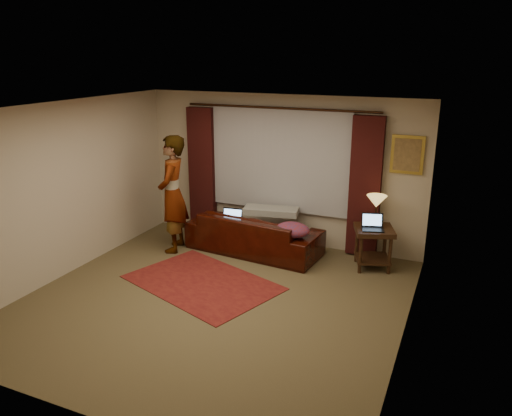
% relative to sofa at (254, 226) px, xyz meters
% --- Properties ---
extents(floor, '(5.00, 5.00, 0.01)m').
position_rel_sofa_xyz_m(floor, '(0.21, -1.83, -0.46)').
color(floor, brown).
rests_on(floor, ground).
extents(ceiling, '(5.00, 5.00, 0.02)m').
position_rel_sofa_xyz_m(ceiling, '(0.21, -1.83, 2.14)').
color(ceiling, silver).
rests_on(ceiling, ground).
extents(wall_back, '(5.00, 0.02, 2.60)m').
position_rel_sofa_xyz_m(wall_back, '(0.21, 0.67, 0.84)').
color(wall_back, '#BEB199').
rests_on(wall_back, ground).
extents(wall_front, '(5.00, 0.02, 2.60)m').
position_rel_sofa_xyz_m(wall_front, '(0.21, -4.33, 0.84)').
color(wall_front, '#BEB199').
rests_on(wall_front, ground).
extents(wall_left, '(0.02, 5.00, 2.60)m').
position_rel_sofa_xyz_m(wall_left, '(-2.29, -1.83, 0.84)').
color(wall_left, '#BEB199').
rests_on(wall_left, ground).
extents(wall_right, '(0.02, 5.00, 2.60)m').
position_rel_sofa_xyz_m(wall_right, '(2.71, -1.83, 0.84)').
color(wall_right, '#BEB199').
rests_on(wall_right, ground).
extents(sheer_curtain, '(2.50, 0.05, 1.80)m').
position_rel_sofa_xyz_m(sheer_curtain, '(0.21, 0.61, 1.04)').
color(sheer_curtain, '#A4A5AC').
rests_on(sheer_curtain, wall_back).
extents(drape_left, '(0.50, 0.14, 2.30)m').
position_rel_sofa_xyz_m(drape_left, '(-1.29, 0.56, 0.72)').
color(drape_left, black).
rests_on(drape_left, floor).
extents(drape_right, '(0.50, 0.14, 2.30)m').
position_rel_sofa_xyz_m(drape_right, '(1.71, 0.56, 0.72)').
color(drape_right, black).
rests_on(drape_right, floor).
extents(curtain_rod, '(0.04, 0.04, 3.40)m').
position_rel_sofa_xyz_m(curtain_rod, '(0.21, 0.56, 1.92)').
color(curtain_rod, black).
rests_on(curtain_rod, wall_back).
extents(picture_frame, '(0.50, 0.04, 0.60)m').
position_rel_sofa_xyz_m(picture_frame, '(2.31, 0.64, 1.29)').
color(picture_frame, gold).
rests_on(picture_frame, wall_back).
extents(sofa, '(2.35, 1.19, 0.92)m').
position_rel_sofa_xyz_m(sofa, '(0.00, 0.00, 0.00)').
color(sofa, black).
rests_on(sofa, floor).
extents(throw_blanket, '(0.97, 0.54, 0.11)m').
position_rel_sofa_xyz_m(throw_blanket, '(0.21, 0.26, 0.47)').
color(throw_blanket, gray).
rests_on(throw_blanket, sofa).
extents(clothing_pile, '(0.59, 0.48, 0.24)m').
position_rel_sofa_xyz_m(clothing_pile, '(0.77, -0.25, 0.12)').
color(clothing_pile, '#642840').
rests_on(clothing_pile, sofa).
extents(laptop_sofa, '(0.40, 0.42, 0.26)m').
position_rel_sofa_xyz_m(laptop_sofa, '(-0.39, -0.12, 0.13)').
color(laptop_sofa, black).
rests_on(laptop_sofa, sofa).
extents(area_rug, '(2.51, 2.08, 0.01)m').
position_rel_sofa_xyz_m(area_rug, '(-0.21, -1.43, -0.45)').
color(area_rug, maroon).
rests_on(area_rug, floor).
extents(end_table, '(0.74, 0.74, 0.66)m').
position_rel_sofa_xyz_m(end_table, '(1.98, 0.14, -0.13)').
color(end_table, black).
rests_on(end_table, floor).
extents(tiffany_lamp, '(0.42, 0.42, 0.50)m').
position_rel_sofa_xyz_m(tiffany_lamp, '(1.97, 0.22, 0.45)').
color(tiffany_lamp, '#979446').
rests_on(tiffany_lamp, end_table).
extents(laptop_table, '(0.42, 0.44, 0.24)m').
position_rel_sofa_xyz_m(laptop_table, '(1.97, 0.03, 0.32)').
color(laptop_table, black).
rests_on(laptop_table, end_table).
extents(person, '(0.73, 0.73, 1.98)m').
position_rel_sofa_xyz_m(person, '(-1.29, -0.45, 0.53)').
color(person, gray).
rests_on(person, floor).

